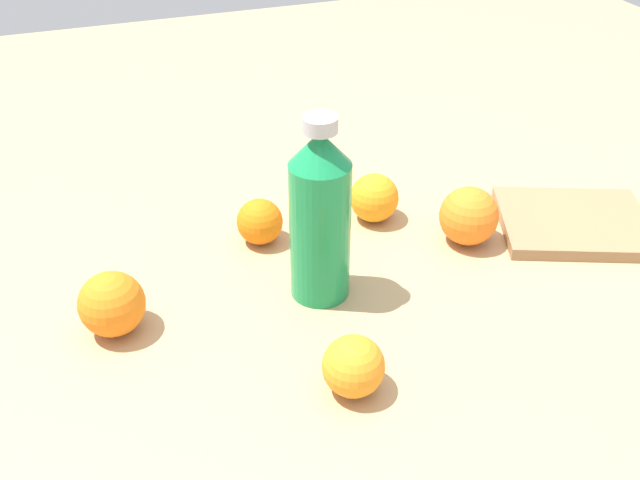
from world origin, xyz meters
name	(u,v)px	position (x,y,z in m)	size (l,w,h in m)	color
ground_plane	(349,278)	(0.00, 0.00, 0.00)	(2.40, 2.40, 0.00)	tan
water_bottle	(320,215)	(-0.05, -0.01, 0.12)	(0.08, 0.08, 0.25)	#198C4C
orange_0	(469,216)	(0.19, 0.02, 0.04)	(0.08, 0.08, 0.08)	orange
orange_1	(112,305)	(-0.30, 0.00, 0.04)	(0.08, 0.08, 0.08)	orange
orange_2	(260,222)	(-0.09, 0.12, 0.03)	(0.07, 0.07, 0.07)	orange
orange_3	(353,366)	(-0.07, -0.19, 0.03)	(0.07, 0.07, 0.07)	orange
orange_4	(374,198)	(0.09, 0.12, 0.04)	(0.07, 0.07, 0.07)	orange
cutting_board	(575,223)	(0.36, 0.00, 0.01)	(0.21, 0.17, 0.02)	#99724C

